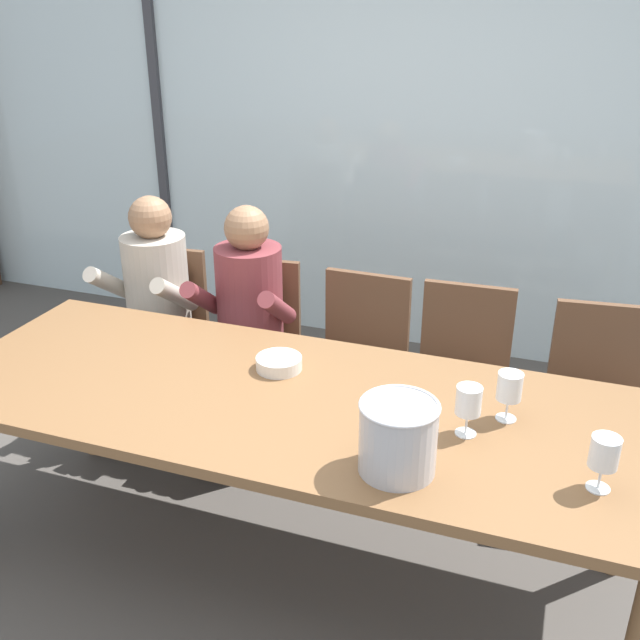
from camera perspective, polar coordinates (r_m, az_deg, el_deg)
The scene contains 17 objects.
ground at distance 3.80m, azimuth 3.34°, elevation -8.87°, with size 14.00×14.00×0.00m, color #4C4742.
window_glass_panel at distance 4.37m, azimuth 8.22°, elevation 13.85°, with size 7.81×0.03×2.60m, color silver.
window_mullion_left at distance 5.01m, azimuth -12.59°, elevation 14.83°, with size 0.06×0.06×2.60m, color #38383D.
hillside_vineyard at distance 7.37m, azimuth 13.26°, elevation 15.73°, with size 13.81×2.40×2.11m, color #477A38.
dining_table at distance 2.62m, azimuth -2.59°, elevation -7.30°, with size 2.61×0.98×0.77m.
chair_near_curtain at distance 3.87m, azimuth -12.33°, elevation -0.04°, with size 0.48×0.48×0.88m.
chair_left_of_center at distance 3.64m, azimuth -5.19°, elevation -1.21°, with size 0.49×0.49×0.88m.
chair_center at distance 3.45m, azimuth 3.16°, elevation -2.60°, with size 0.45×0.45×0.88m.
chair_right_of_center at distance 3.38m, azimuth 11.12°, elevation -3.67°, with size 0.45×0.45×0.88m.
chair_near_window_right at distance 3.35m, azimuth 21.15°, elevation -5.29°, with size 0.49×0.49×0.88m.
person_beige_jumper at distance 3.68m, azimuth -13.38°, elevation 1.48°, with size 0.48×0.62×1.20m.
person_maroon_top at distance 3.44m, azimuth -6.05°, elevation 0.38°, with size 0.47×0.62×1.20m.
ice_bucket_primary at distance 2.17m, azimuth 6.19°, elevation -9.14°, with size 0.24×0.24×0.23m.
tasting_bowl at distance 2.76m, azimuth -3.27°, elevation -3.42°, with size 0.18×0.18×0.05m, color silver.
wine_glass_by_left_taster at distance 2.37m, azimuth 11.67°, elevation -6.42°, with size 0.08×0.08×0.17m.
wine_glass_near_bucket at distance 2.47m, azimuth 14.77°, elevation -5.17°, with size 0.08×0.08×0.17m.
wine_glass_center_pour at distance 2.23m, azimuth 21.57°, elevation -9.88°, with size 0.08×0.08×0.17m.
Camera 1 is at (0.86, -2.06, 2.07)m, focal length 40.44 mm.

